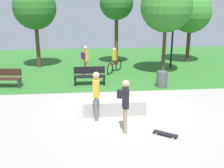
% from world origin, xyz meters
% --- Properties ---
extents(ground_plane, '(28.00, 28.00, 0.00)m').
position_xyz_m(ground_plane, '(0.00, 0.00, 0.00)').
color(ground_plane, '#9E9993').
extents(grass_lawn, '(26.60, 12.24, 0.01)m').
position_xyz_m(grass_lawn, '(0.00, 7.88, 0.00)').
color(grass_lawn, '#2D6B28').
rests_on(grass_lawn, ground_plane).
extents(concrete_ledge, '(2.36, 1.02, 0.55)m').
position_xyz_m(concrete_ledge, '(-0.46, -0.65, 0.28)').
color(concrete_ledge, '#A8A59E').
rests_on(concrete_ledge, ground_plane).
extents(backpack_on_ledge, '(0.33, 0.27, 0.32)m').
position_xyz_m(backpack_on_ledge, '(-0.18, -0.60, 0.71)').
color(backpack_on_ledge, black).
rests_on(backpack_on_ledge, concrete_ledge).
extents(skater_performing_trick, '(0.26, 0.42, 1.79)m').
position_xyz_m(skater_performing_trick, '(-1.15, -1.31, 1.06)').
color(skater_performing_trick, slate).
rests_on(skater_performing_trick, ground_plane).
extents(skater_watching, '(0.23, 0.43, 1.78)m').
position_xyz_m(skater_watching, '(-0.25, -2.36, 1.05)').
color(skater_watching, tan).
rests_on(skater_watching, ground_plane).
extents(skateboard_by_ledge, '(0.77, 0.62, 0.08)m').
position_xyz_m(skateboard_by_ledge, '(1.00, -2.76, 0.06)').
color(skateboard_by_ledge, black).
rests_on(skateboard_by_ledge, ground_plane).
extents(park_bench_near_lamppost, '(1.64, 0.62, 0.91)m').
position_xyz_m(park_bench_near_lamppost, '(-5.56, 3.01, 0.48)').
color(park_bench_near_lamppost, '#331E14').
rests_on(park_bench_near_lamppost, ground_plane).
extents(park_bench_near_path, '(1.60, 0.48, 0.91)m').
position_xyz_m(park_bench_near_path, '(-1.35, 3.04, 0.48)').
color(park_bench_near_path, black).
rests_on(park_bench_near_path, ground_plane).
extents(tree_tall_oak, '(2.75, 2.75, 4.78)m').
position_xyz_m(tree_tall_oak, '(5.58, 7.84, 3.39)').
color(tree_tall_oak, '#42301E').
rests_on(tree_tall_oak, grass_lawn).
extents(tree_slender_maple, '(2.64, 2.64, 5.06)m').
position_xyz_m(tree_slender_maple, '(-4.56, 7.15, 3.72)').
color(tree_slender_maple, '#4C3823').
rests_on(tree_slender_maple, grass_lawn).
extents(tree_broad_elm, '(2.17, 2.17, 5.11)m').
position_xyz_m(tree_broad_elm, '(0.51, 7.50, 3.98)').
color(tree_broad_elm, '#4C3823').
rests_on(tree_broad_elm, grass_lawn).
extents(tree_young_birch, '(2.89, 2.89, 5.30)m').
position_xyz_m(tree_young_birch, '(3.03, 4.94, 3.84)').
color(tree_young_birch, '#4C3823').
rests_on(tree_young_birch, grass_lawn).
extents(lamp_post, '(0.28, 0.28, 4.71)m').
position_xyz_m(lamp_post, '(3.88, 6.15, 2.82)').
color(lamp_post, black).
rests_on(lamp_post, ground_plane).
extents(trash_bin, '(0.54, 0.54, 0.80)m').
position_xyz_m(trash_bin, '(2.25, 2.30, 0.40)').
color(trash_bin, '#4C4C51').
rests_on(trash_bin, ground_plane).
extents(pedestrian_with_backpack, '(0.44, 0.43, 1.74)m').
position_xyz_m(pedestrian_with_backpack, '(-1.54, 4.75, 1.05)').
color(pedestrian_with_backpack, tan).
rests_on(pedestrian_with_backpack, ground_plane).
extents(cyclist_on_bicycle, '(1.05, 1.55, 1.52)m').
position_xyz_m(cyclist_on_bicycle, '(0.18, 5.42, 0.63)').
color(cyclist_on_bicycle, black).
rests_on(cyclist_on_bicycle, ground_plane).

